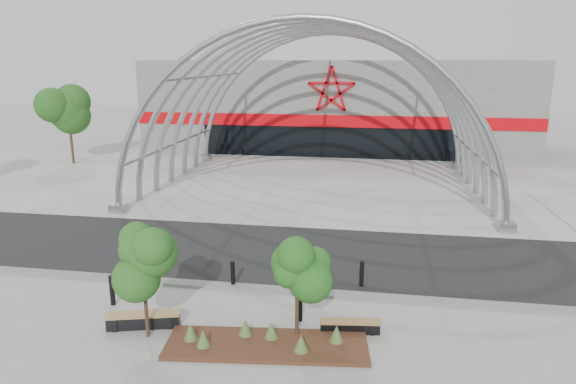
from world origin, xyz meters
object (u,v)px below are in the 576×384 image
at_px(bench_1, 350,327).
at_px(bench_0, 144,320).
at_px(street_tree_1, 297,261).
at_px(bollard_2, 300,305).
at_px(street_tree_0, 142,260).

bearing_deg(bench_1, bench_0, -173.39).
height_order(street_tree_1, bench_0, street_tree_1).
bearing_deg(street_tree_1, bench_0, -177.34).
height_order(bench_1, bollard_2, bollard_2).
xyz_separation_m(street_tree_0, bench_1, (5.99, 1.24, -2.27)).
bearing_deg(street_tree_1, bench_1, 18.20).
bearing_deg(bollard_2, street_tree_0, -158.62).
relative_size(street_tree_0, bollard_2, 3.10).
distance_m(street_tree_0, bench_0, 2.31).
bearing_deg(bollard_2, bench_1, -16.41).
height_order(bench_0, bollard_2, bollard_2).
xyz_separation_m(street_tree_0, street_tree_1, (4.43, 0.72, -0.03)).
relative_size(bench_0, bench_1, 1.23).
bearing_deg(bollard_2, bench_0, -165.64).
bearing_deg(street_tree_0, bollard_2, 21.38).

